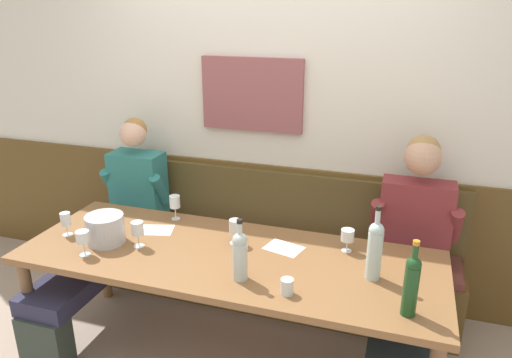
# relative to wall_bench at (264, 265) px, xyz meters

# --- Properties ---
(room_wall_back) EXTENTS (6.80, 0.12, 2.80)m
(room_wall_back) POSITION_rel_wall_bench_xyz_m (-0.00, 0.26, 1.12)
(room_wall_back) COLOR silver
(room_wall_back) RESTS_ON ground
(wood_wainscot_panel) EXTENTS (6.80, 0.03, 0.97)m
(wood_wainscot_panel) POSITION_rel_wall_bench_xyz_m (0.00, 0.21, 0.20)
(wood_wainscot_panel) COLOR brown
(wood_wainscot_panel) RESTS_ON ground
(wall_bench) EXTENTS (2.68, 0.42, 0.94)m
(wall_bench) POSITION_rel_wall_bench_xyz_m (0.00, 0.00, 0.00)
(wall_bench) COLOR brown
(wall_bench) RESTS_ON ground
(dining_table) EXTENTS (2.38, 0.86, 0.73)m
(dining_table) POSITION_rel_wall_bench_xyz_m (0.00, -0.69, 0.38)
(dining_table) COLOR brown
(dining_table) RESTS_ON ground
(person_center_right_seat) EXTENTS (0.49, 1.28, 1.30)m
(person_center_right_seat) POSITION_rel_wall_bench_xyz_m (-0.98, -0.37, 0.34)
(person_center_right_seat) COLOR #2C362F
(person_center_right_seat) RESTS_ON ground
(person_left_seat) EXTENTS (0.54, 1.29, 1.33)m
(person_left_seat) POSITION_rel_wall_bench_xyz_m (0.99, -0.38, 0.35)
(person_left_seat) COLOR #322E3F
(person_left_seat) RESTS_ON ground
(ice_bucket) EXTENTS (0.22, 0.22, 0.17)m
(ice_bucket) POSITION_rel_wall_bench_xyz_m (-0.74, -0.78, 0.53)
(ice_bucket) COLOR #B7B6BC
(ice_bucket) RESTS_ON dining_table
(wine_bottle_green_tall) EXTENTS (0.08, 0.08, 0.33)m
(wine_bottle_green_tall) POSITION_rel_wall_bench_xyz_m (0.15, -0.91, 0.59)
(wine_bottle_green_tall) COLOR #B3BFBD
(wine_bottle_green_tall) RESTS_ON dining_table
(wine_bottle_amber_mid) EXTENTS (0.08, 0.08, 0.40)m
(wine_bottle_amber_mid) POSITION_rel_wall_bench_xyz_m (0.80, -0.69, 0.62)
(wine_bottle_amber_mid) COLOR silver
(wine_bottle_amber_mid) RESTS_ON dining_table
(wine_bottle_clear_water) EXTENTS (0.07, 0.07, 0.37)m
(wine_bottle_clear_water) POSITION_rel_wall_bench_xyz_m (0.98, -0.96, 0.61)
(wine_bottle_clear_water) COLOR #1A421D
(wine_bottle_clear_water) RESTS_ON dining_table
(wine_glass_near_bucket) EXTENTS (0.07, 0.07, 0.16)m
(wine_glass_near_bucket) POSITION_rel_wall_bench_xyz_m (-0.50, -0.35, 0.56)
(wine_glass_near_bucket) COLOR silver
(wine_glass_near_bucket) RESTS_ON dining_table
(wine_glass_mid_left) EXTENTS (0.06, 0.06, 0.15)m
(wine_glass_mid_left) POSITION_rel_wall_bench_xyz_m (-1.02, -0.77, 0.55)
(wine_glass_mid_left) COLOR silver
(wine_glass_mid_left) RESTS_ON dining_table
(wine_glass_by_bottle) EXTENTS (0.08, 0.08, 0.15)m
(wine_glass_by_bottle) POSITION_rel_wall_bench_xyz_m (-0.76, -0.95, 0.56)
(wine_glass_by_bottle) COLOR silver
(wine_glass_by_bottle) RESTS_ON dining_table
(wine_glass_center_front) EXTENTS (0.08, 0.08, 0.13)m
(wine_glass_center_front) POSITION_rel_wall_bench_xyz_m (0.63, -0.44, 0.54)
(wine_glass_center_front) COLOR silver
(wine_glass_center_front) RESTS_ON dining_table
(wine_glass_center_rear) EXTENTS (0.07, 0.07, 0.16)m
(wine_glass_center_rear) POSITION_rel_wall_bench_xyz_m (-0.53, -0.76, 0.56)
(wine_glass_center_rear) COLOR silver
(wine_glass_center_rear) RESTS_ON dining_table
(wine_glass_right_end) EXTENTS (0.07, 0.07, 0.15)m
(wine_glass_right_end) POSITION_rel_wall_bench_xyz_m (-0.01, -0.55, 0.55)
(wine_glass_right_end) COLOR silver
(wine_glass_right_end) RESTS_ON dining_table
(water_tumbler_center) EXTENTS (0.06, 0.06, 0.08)m
(water_tumbler_center) POSITION_rel_wall_bench_xyz_m (0.42, -0.97, 0.49)
(water_tumbler_center) COLOR silver
(water_tumbler_center) RESTS_ON dining_table
(tasting_sheet_left_guest) EXTENTS (0.24, 0.20, 0.00)m
(tasting_sheet_left_guest) POSITION_rel_wall_bench_xyz_m (0.28, -0.52, 0.45)
(tasting_sheet_left_guest) COLOR white
(tasting_sheet_left_guest) RESTS_ON dining_table
(tasting_sheet_right_guest) EXTENTS (0.24, 0.20, 0.00)m
(tasting_sheet_right_guest) POSITION_rel_wall_bench_xyz_m (-0.54, -0.54, 0.45)
(tasting_sheet_right_guest) COLOR white
(tasting_sheet_right_guest) RESTS_ON dining_table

